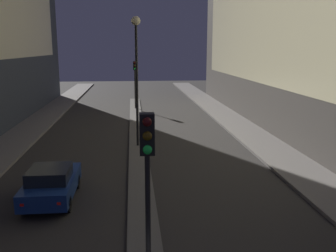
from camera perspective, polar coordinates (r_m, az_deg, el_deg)
name	(u,v)px	position (r m, az deg, el deg)	size (l,w,h in m)	color
median_strip	(137,137)	(26.55, -4.70, -1.65)	(1.13, 39.35, 0.12)	#56544F
traffic_light_near	(148,172)	(8.20, -3.14, -6.95)	(0.32, 0.42, 4.79)	black
traffic_light_mid	(135,74)	(38.25, -5.08, 7.91)	(0.32, 0.42, 4.79)	black
street_lamp	(136,56)	(23.26, -4.84, 10.57)	(0.56, 0.56, 7.97)	black
car_left_lane	(51,183)	(16.34, -17.33, -8.34)	(1.87, 4.04, 1.50)	navy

